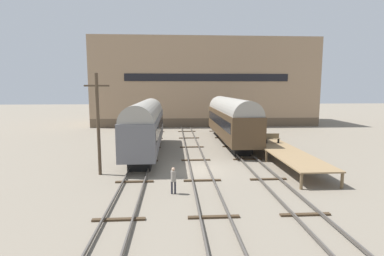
{
  "coord_description": "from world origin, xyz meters",
  "views": [
    {
      "loc": [
        -1.97,
        -23.14,
        6.44
      ],
      "look_at": [
        0.0,
        8.63,
        2.2
      ],
      "focal_mm": 28.0,
      "sensor_mm": 36.0,
      "label": 1
    }
  ],
  "objects_px": {
    "train_car_grey": "(146,124)",
    "person_worker": "(173,178)",
    "bench": "(272,138)",
    "utility_pole": "(98,123)",
    "train_car_brown": "(231,118)"
  },
  "relations": [
    {
      "from": "train_car_grey",
      "to": "train_car_brown",
      "type": "relative_size",
      "value": 0.92
    },
    {
      "from": "train_car_brown",
      "to": "utility_pole",
      "type": "xyz_separation_m",
      "value": [
        -12.21,
        -12.17,
        0.9
      ]
    },
    {
      "from": "bench",
      "to": "utility_pole",
      "type": "relative_size",
      "value": 0.19
    },
    {
      "from": "bench",
      "to": "person_worker",
      "type": "height_order",
      "value": "bench"
    },
    {
      "from": "utility_pole",
      "to": "train_car_grey",
      "type": "bearing_deg",
      "value": 67.9
    },
    {
      "from": "train_car_grey",
      "to": "utility_pole",
      "type": "height_order",
      "value": "utility_pole"
    },
    {
      "from": "train_car_grey",
      "to": "utility_pole",
      "type": "relative_size",
      "value": 2.13
    },
    {
      "from": "train_car_brown",
      "to": "bench",
      "type": "height_order",
      "value": "train_car_brown"
    },
    {
      "from": "bench",
      "to": "person_worker",
      "type": "relative_size",
      "value": 0.84
    },
    {
      "from": "bench",
      "to": "person_worker",
      "type": "distance_m",
      "value": 14.3
    },
    {
      "from": "train_car_brown",
      "to": "bench",
      "type": "xyz_separation_m",
      "value": [
        2.94,
        -6.13,
        -1.39
      ]
    },
    {
      "from": "train_car_brown",
      "to": "utility_pole",
      "type": "relative_size",
      "value": 2.31
    },
    {
      "from": "person_worker",
      "to": "utility_pole",
      "type": "xyz_separation_m",
      "value": [
        -5.5,
        4.49,
        2.93
      ]
    },
    {
      "from": "train_car_brown",
      "to": "bench",
      "type": "distance_m",
      "value": 6.94
    },
    {
      "from": "train_car_grey",
      "to": "person_worker",
      "type": "bearing_deg",
      "value": -76.77
    }
  ]
}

